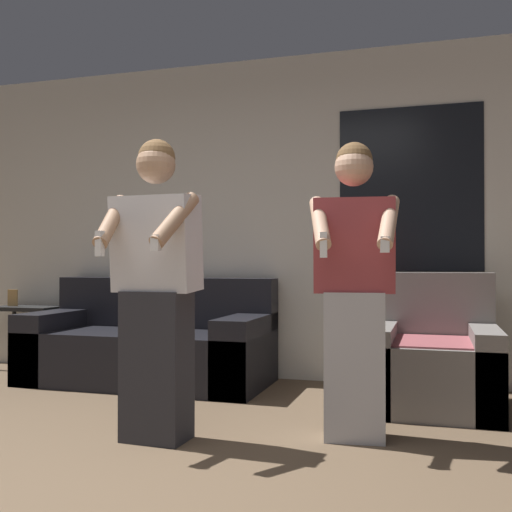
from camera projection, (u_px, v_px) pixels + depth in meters
name	position (u px, v px, depth m)	size (l,w,h in m)	color
wall_back	(265.00, 218.00, 5.08)	(6.39, 0.07, 2.70)	beige
couch	(150.00, 346.00, 4.85)	(1.95, 0.89, 0.84)	black
armchair	(432.00, 362.00, 4.02)	(0.84, 0.91, 0.90)	slate
side_table	(27.00, 316.00, 5.47)	(0.59, 0.35, 0.72)	black
person_left	(156.00, 289.00, 3.26)	(0.52, 0.48, 1.64)	#28282D
person_right	(354.00, 289.00, 3.29)	(0.50, 0.50, 1.63)	#B2B2B7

